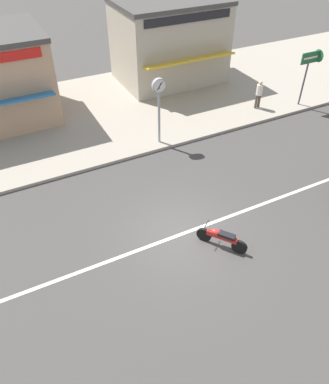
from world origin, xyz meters
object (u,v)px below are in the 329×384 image
street_clock (159,96)px  shopfront_corner_warung (169,41)px  motorcycle_2 (221,238)px  arrow_signboard (317,59)px  pedestrian_by_shop (259,92)px

street_clock → shopfront_corner_warung: size_ratio=0.51×
motorcycle_2 → arrow_signboard: arrow_signboard is taller
pedestrian_by_shop → motorcycle_2: bearing=-134.1°
pedestrian_by_shop → shopfront_corner_warung: 6.63m
motorcycle_2 → pedestrian_by_shop: 10.95m
motorcycle_2 → pedestrian_by_shop: (7.61, 7.85, 0.64)m
motorcycle_2 → street_clock: bearing=81.6°
shopfront_corner_warung → motorcycle_2: bearing=-110.1°
motorcycle_2 → shopfront_corner_warung: size_ratio=0.24×
arrow_signboard → pedestrian_by_shop: arrow_signboard is taller
shopfront_corner_warung → pedestrian_by_shop: bearing=-66.6°
pedestrian_by_shop → shopfront_corner_warung: (-2.57, 5.93, 1.47)m
arrow_signboard → shopfront_corner_warung: (-5.54, 6.71, -0.17)m
shopfront_corner_warung → arrow_signboard: bearing=-50.4°
arrow_signboard → shopfront_corner_warung: size_ratio=0.48×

